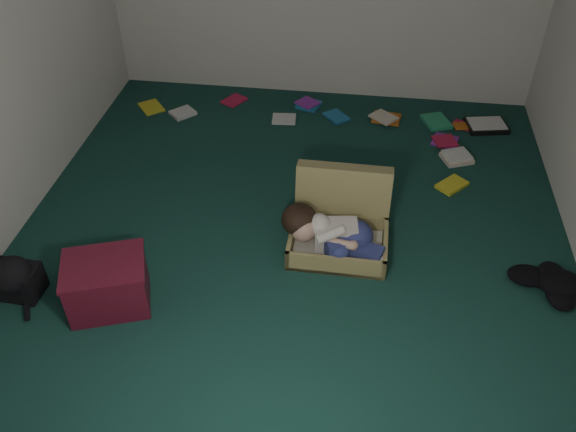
# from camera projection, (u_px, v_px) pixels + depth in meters

# --- Properties ---
(floor) EXTENTS (4.50, 4.50, 0.00)m
(floor) POSITION_uv_depth(u_px,v_px,m) (291.00, 240.00, 4.42)
(floor) COLOR #13372F
(floor) RESTS_ON ground
(wall_front) EXTENTS (4.50, 0.00, 4.50)m
(wall_front) POSITION_uv_depth(u_px,v_px,m) (196.00, 410.00, 1.87)
(wall_front) COLOR silver
(wall_front) RESTS_ON ground
(suitcase) EXTENTS (0.69, 0.68, 0.50)m
(suitcase) POSITION_uv_depth(u_px,v_px,m) (340.00, 223.00, 4.34)
(suitcase) COLOR #A09458
(suitcase) RESTS_ON floor
(person) EXTENTS (0.74, 0.36, 0.31)m
(person) POSITION_uv_depth(u_px,v_px,m) (332.00, 234.00, 4.18)
(person) COLOR silver
(person) RESTS_ON suitcase
(maroon_bin) EXTENTS (0.61, 0.54, 0.35)m
(maroon_bin) POSITION_uv_depth(u_px,v_px,m) (107.00, 284.00, 3.84)
(maroon_bin) COLOR #561122
(maroon_bin) RESTS_ON floor
(backpack) EXTENTS (0.40, 0.33, 0.23)m
(backpack) POSITION_uv_depth(u_px,v_px,m) (16.00, 280.00, 3.95)
(backpack) COLOR black
(backpack) RESTS_ON floor
(clothing_pile) EXTENTS (0.49, 0.45, 0.13)m
(clothing_pile) POSITION_uv_depth(u_px,v_px,m) (541.00, 282.00, 4.01)
(clothing_pile) COLOR black
(clothing_pile) RESTS_ON floor
(paper_tray) EXTENTS (0.41, 0.34, 0.05)m
(paper_tray) POSITION_uv_depth(u_px,v_px,m) (486.00, 125.00, 5.60)
(paper_tray) COLOR black
(paper_tray) RESTS_ON floor
(book_scatter) EXTENTS (3.23, 1.41, 0.02)m
(book_scatter) POSITION_uv_depth(u_px,v_px,m) (341.00, 125.00, 5.63)
(book_scatter) COLOR yellow
(book_scatter) RESTS_ON floor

